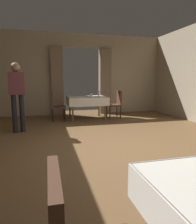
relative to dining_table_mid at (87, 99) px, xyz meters
The scene contains 9 objects.
ground 3.13m from the dining_table_mid, 89.74° to the right, with size 10.08×10.08×0.00m, color brown.
wall_back 1.40m from the dining_table_mid, 89.27° to the left, with size 6.40×0.27×3.00m.
dining_table_mid is the anchor object (origin of this frame).
chair_mid_right 1.04m from the dining_table_mid, ahead, with size 0.44×0.44×0.93m.
chair_mid_left 1.04m from the dining_table_mid, behind, with size 0.44×0.44×0.93m.
flower_vase_mid 0.53m from the dining_table_mid, 21.40° to the left, with size 0.07×0.07×0.19m.
glass_mid_b 0.21m from the dining_table_mid, ahead, with size 0.07×0.07×0.11m, color silver.
plate_mid_c 0.31m from the dining_table_mid, 151.03° to the right, with size 0.21×0.21×0.01m, color white.
person_waiter_by_doorway 2.42m from the dining_table_mid, 146.35° to the right, with size 0.38×0.26×1.72m.
Camera 1 is at (-1.29, -3.56, 1.31)m, focal length 32.41 mm.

